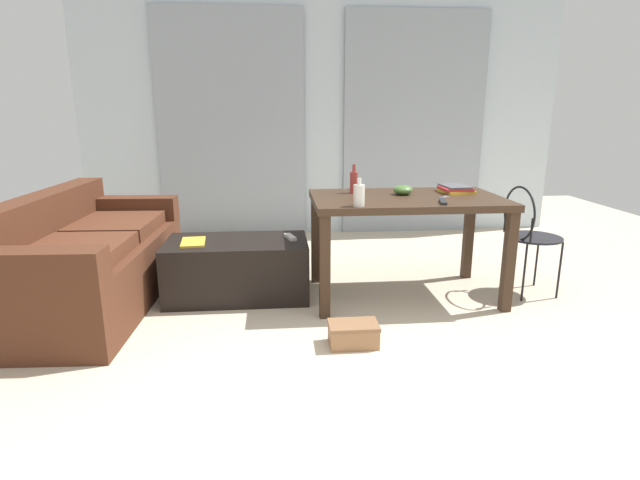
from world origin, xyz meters
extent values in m
plane|color=beige|center=(0.00, 1.39, 0.00)|extent=(8.61, 8.61, 0.00)
cube|color=silver|center=(0.00, 3.59, 1.34)|extent=(5.27, 0.10, 2.67)
cube|color=#99A3AD|center=(-1.01, 3.50, 1.21)|extent=(1.58, 0.03, 2.42)
cube|color=#99A3AD|center=(1.01, 3.50, 1.21)|extent=(1.58, 0.03, 2.42)
cube|color=#4C2819|center=(-1.88, 1.46, 0.22)|extent=(0.93, 1.93, 0.45)
cube|color=#4C2819|center=(-2.21, 1.48, 0.62)|extent=(0.28, 1.90, 0.35)
cube|color=#4C2819|center=(-1.85, 2.31, 0.55)|extent=(0.85, 0.24, 0.20)
cube|color=#4C2819|center=(-1.92, 0.62, 0.55)|extent=(0.85, 0.24, 0.20)
cube|color=#552D1C|center=(-1.82, 1.83, 0.50)|extent=(0.64, 0.74, 0.10)
cube|color=#552D1C|center=(-1.85, 1.09, 0.50)|extent=(0.64, 0.74, 0.10)
cube|color=black|center=(-0.85, 1.54, 0.22)|extent=(1.05, 0.59, 0.43)
cube|color=#382619|center=(0.40, 1.43, 0.74)|extent=(1.38, 0.84, 0.05)
cube|color=#382619|center=(-0.24, 1.06, 0.36)|extent=(0.07, 0.07, 0.71)
cube|color=#382619|center=(1.04, 1.06, 0.36)|extent=(0.07, 0.07, 0.71)
cube|color=#382619|center=(-0.24, 1.80, 0.36)|extent=(0.07, 0.07, 0.71)
cube|color=#382619|center=(1.04, 1.80, 0.36)|extent=(0.07, 0.07, 0.71)
cylinder|color=black|center=(1.38, 1.39, 0.44)|extent=(0.41, 0.41, 0.02)
cylinder|color=black|center=(1.54, 1.26, 0.22)|extent=(0.02, 0.02, 0.44)
cylinder|color=black|center=(1.51, 1.54, 0.22)|extent=(0.02, 0.02, 0.44)
cylinder|color=black|center=(1.25, 1.23, 0.22)|extent=(0.02, 0.02, 0.44)
cylinder|color=black|center=(1.23, 1.52, 0.22)|extent=(0.02, 0.02, 0.44)
torus|color=black|center=(1.24, 1.37, 0.63)|extent=(0.05, 0.41, 0.41)
cylinder|color=black|center=(1.25, 1.20, 0.54)|extent=(0.02, 0.02, 0.18)
cylinder|color=black|center=(1.22, 1.55, 0.54)|extent=(0.02, 0.02, 0.18)
cylinder|color=#99332D|center=(0.04, 1.63, 0.84)|extent=(0.06, 0.06, 0.16)
cylinder|color=#99332D|center=(0.04, 1.63, 0.95)|extent=(0.03, 0.03, 0.06)
cylinder|color=beige|center=(-0.01, 1.09, 0.83)|extent=(0.08, 0.08, 0.14)
cylinder|color=beige|center=(-0.01, 1.09, 0.93)|extent=(0.03, 0.03, 0.04)
ellipsoid|color=#477033|center=(0.39, 1.52, 0.80)|extent=(0.14, 0.14, 0.07)
cube|color=gold|center=(0.82, 1.57, 0.77)|extent=(0.25, 0.25, 0.02)
cube|color=red|center=(0.81, 1.57, 0.80)|extent=(0.22, 0.21, 0.02)
cube|color=#4C4C51|center=(0.81, 1.59, 0.81)|extent=(0.20, 0.26, 0.01)
cube|color=#232326|center=(0.57, 1.14, 0.77)|extent=(0.07, 0.16, 0.02)
cube|color=#9EA0A5|center=(0.66, 1.39, 0.77)|extent=(0.05, 0.07, 0.00)
torus|color=#3372B2|center=(0.63, 1.34, 0.77)|extent=(0.03, 0.03, 0.00)
cube|color=#9EA0A5|center=(0.67, 1.38, 0.77)|extent=(0.07, 0.05, 0.00)
torus|color=#3372B2|center=(0.63, 1.34, 0.77)|extent=(0.03, 0.03, 0.00)
cube|color=#B7B7B2|center=(-0.45, 1.56, 0.45)|extent=(0.10, 0.18, 0.02)
cube|color=gold|center=(-1.16, 1.49, 0.44)|extent=(0.19, 0.29, 0.01)
cube|color=#996B47|center=(-0.11, 0.63, 0.06)|extent=(0.29, 0.19, 0.12)
cube|color=brown|center=(-0.11, 0.63, 0.13)|extent=(0.30, 0.19, 0.02)
camera|label=1|loc=(-0.56, -2.10, 1.37)|focal=28.06mm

